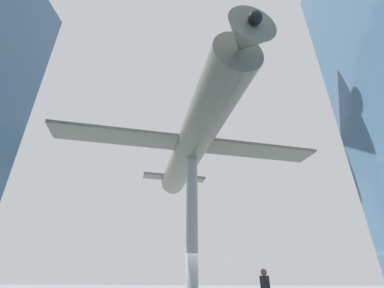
% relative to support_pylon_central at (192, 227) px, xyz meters
% --- Properties ---
extents(support_pylon_central, '(0.60, 0.60, 7.53)m').
position_rel_support_pylon_central_xyz_m(support_pylon_central, '(0.00, 0.00, 0.00)').
color(support_pylon_central, '#999EA3').
rests_on(support_pylon_central, ground_plane).
extents(suspended_airplane, '(15.29, 15.66, 3.22)m').
position_rel_support_pylon_central_xyz_m(suspended_airplane, '(-0.08, 0.24, 4.73)').
color(suspended_airplane, slate).
rests_on(suspended_airplane, support_pylon_central).
extents(visitor_person, '(0.44, 0.30, 1.83)m').
position_rel_support_pylon_central_xyz_m(visitor_person, '(-3.23, 0.52, -2.70)').
color(visitor_person, '#383842').
rests_on(visitor_person, ground_plane).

